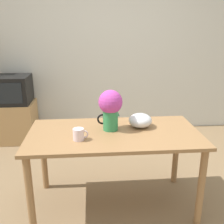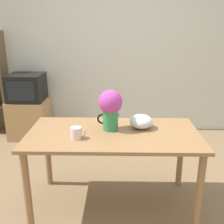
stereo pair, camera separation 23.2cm
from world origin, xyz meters
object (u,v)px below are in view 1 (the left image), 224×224
Objects in this scene: tv_set at (12,90)px; flower_vase at (110,107)px; coffee_mug at (79,134)px; white_bowl at (140,120)px.

flower_vase is at bearing -50.60° from tv_set.
flower_vase is at bearing 36.61° from coffee_mug.
white_bowl is (0.28, 0.05, -0.15)m from flower_vase.
flower_vase is 0.73× the size of tv_set.
white_bowl is at bearing 9.41° from flower_vase.
tv_set is (-1.01, 1.77, -0.01)m from coffee_mug.
tv_set is (-1.29, 1.57, -0.18)m from flower_vase.
white_bowl reaches higher than coffee_mug.
tv_set reaches higher than coffee_mug.
flower_vase is 0.38m from coffee_mug.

